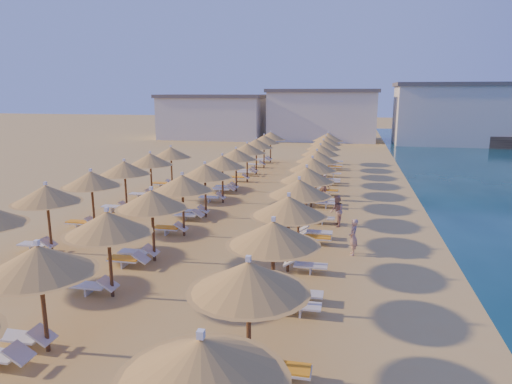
% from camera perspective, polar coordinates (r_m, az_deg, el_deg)
% --- Properties ---
extents(ground, '(220.00, 220.00, 0.00)m').
position_cam_1_polar(ground, '(22.70, -2.84, -5.31)').
color(ground, tan).
rests_on(ground, ground).
extents(hotel_blocks, '(49.24, 10.57, 8.10)m').
position_cam_1_polar(hotel_blocks, '(66.25, 9.66, 9.48)').
color(hotel_blocks, beige).
rests_on(hotel_blocks, ground).
extents(parasol_row_east, '(2.98, 41.14, 3.17)m').
position_cam_1_polar(parasol_row_east, '(25.87, 6.72, 2.75)').
color(parasol_row_east, brown).
rests_on(parasol_row_east, ground).
extents(parasol_row_west, '(2.98, 41.14, 3.17)m').
position_cam_1_polar(parasol_row_west, '(26.94, -5.25, 3.16)').
color(parasol_row_west, brown).
rests_on(parasol_row_west, ground).
extents(parasol_row_inland, '(2.98, 20.33, 3.17)m').
position_cam_1_polar(parasol_row_inland, '(25.70, -17.91, 2.16)').
color(parasol_row_inland, brown).
rests_on(parasol_row_inland, ground).
extents(loungers, '(13.52, 38.73, 0.66)m').
position_cam_1_polar(loungers, '(26.34, -2.32, -2.01)').
color(loungers, silver).
rests_on(loungers, ground).
extents(beachgoer_c, '(1.02, 0.86, 1.64)m').
position_cam_1_polar(beachgoer_c, '(29.83, 8.42, 0.51)').
color(beachgoer_c, tan).
rests_on(beachgoer_c, ground).
extents(beachgoer_b, '(0.75, 0.89, 1.64)m').
position_cam_1_polar(beachgoer_b, '(24.16, 10.06, -2.36)').
color(beachgoer_b, tan).
rests_on(beachgoer_b, ground).
extents(beachgoer_a, '(0.40, 0.59, 1.59)m').
position_cam_1_polar(beachgoer_a, '(20.13, 12.06, -5.53)').
color(beachgoer_a, tan).
rests_on(beachgoer_a, ground).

